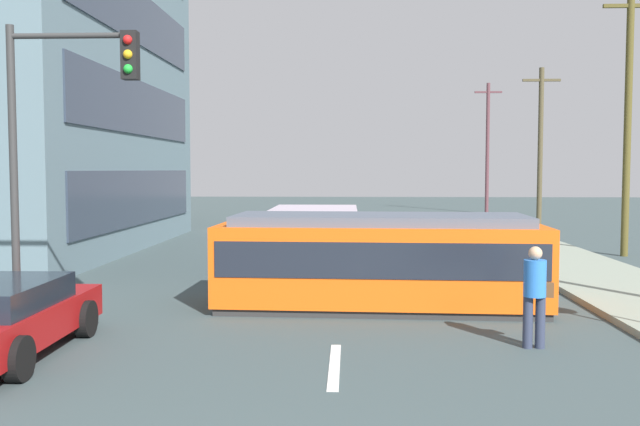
# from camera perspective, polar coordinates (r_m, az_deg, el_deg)

# --- Properties ---
(ground_plane) EXTENTS (120.00, 120.00, 0.00)m
(ground_plane) POSITION_cam_1_polar(r_m,az_deg,el_deg) (14.36, 1.56, -8.09)
(ground_plane) COLOR #3B4A4B
(lane_stripe_2) EXTENTS (0.16, 2.40, 0.01)m
(lane_stripe_2) POSITION_cam_1_polar(r_m,az_deg,el_deg) (10.47, 1.21, -12.50)
(lane_stripe_2) COLOR silver
(lane_stripe_2) RESTS_ON ground
(lane_stripe_3) EXTENTS (0.16, 2.40, 0.01)m
(lane_stripe_3) POSITION_cam_1_polar(r_m,az_deg,el_deg) (20.70, 1.84, -4.47)
(lane_stripe_3) COLOR silver
(lane_stripe_3) RESTS_ON ground
(lane_stripe_4) EXTENTS (0.16, 2.40, 0.01)m
(lane_stripe_4) POSITION_cam_1_polar(r_m,az_deg,el_deg) (26.65, 1.98, -2.66)
(lane_stripe_4) COLOR silver
(lane_stripe_4) RESTS_ON ground
(streetcar_tram) EXTENTS (6.85, 2.79, 1.97)m
(streetcar_tram) POSITION_cam_1_polar(r_m,az_deg,el_deg) (14.63, 4.95, -3.85)
(streetcar_tram) COLOR #F25811
(streetcar_tram) RESTS_ON ground
(city_bus) EXTENTS (2.55, 5.19, 1.78)m
(city_bus) POSITION_cam_1_polar(r_m,az_deg,el_deg) (19.81, -0.55, -1.88)
(city_bus) COLOR #BCACBC
(city_bus) RESTS_ON ground
(pedestrian_crossing) EXTENTS (0.51, 0.36, 1.67)m
(pedestrian_crossing) POSITION_cam_1_polar(r_m,az_deg,el_deg) (11.80, 17.35, -6.16)
(pedestrian_crossing) COLOR #2E354B
(pedestrian_crossing) RESTS_ON ground
(parked_sedan_mid) EXTENTS (2.00, 4.27, 1.19)m
(parked_sedan_mid) POSITION_cam_1_polar(r_m,az_deg,el_deg) (11.89, -24.95, -7.83)
(parked_sedan_mid) COLOR #9D1112
(parked_sedan_mid) RESTS_ON ground
(traffic_light_mast) EXTENTS (2.35, 0.33, 5.46)m
(traffic_light_mast) POSITION_cam_1_polar(r_m,az_deg,el_deg) (13.13, -20.70, 7.10)
(traffic_light_mast) COLOR #333333
(traffic_light_mast) RESTS_ON ground
(utility_pole_mid) EXTENTS (1.80, 0.24, 8.91)m
(utility_pole_mid) POSITION_cam_1_polar(r_m,az_deg,el_deg) (25.32, 24.10, 7.20)
(utility_pole_mid) COLOR #504820
(utility_pole_mid) RESTS_ON ground
(utility_pole_far) EXTENTS (1.80, 0.24, 7.80)m
(utility_pole_far) POSITION_cam_1_polar(r_m,az_deg,el_deg) (35.03, 17.75, 5.34)
(utility_pole_far) COLOR #4E452D
(utility_pole_far) RESTS_ON ground
(utility_pole_distant) EXTENTS (1.80, 0.24, 8.65)m
(utility_pole_distant) POSITION_cam_1_polar(r_m,az_deg,el_deg) (47.46, 13.68, 5.43)
(utility_pole_distant) COLOR brown
(utility_pole_distant) RESTS_ON ground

